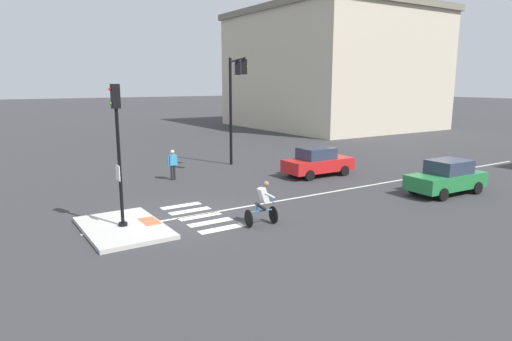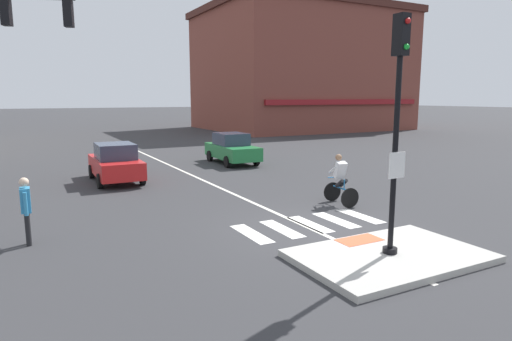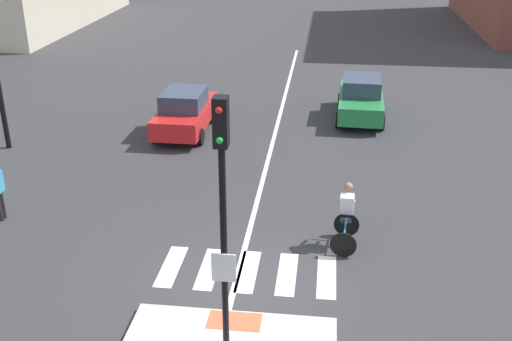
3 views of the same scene
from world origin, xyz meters
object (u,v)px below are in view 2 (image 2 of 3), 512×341
Objects in this scene: signal_pole at (397,114)px; pedestrian_at_curb_left at (26,206)px; car_green_eastbound_far at (232,148)px; cyclist at (340,179)px; car_red_westbound_far at (115,163)px.

signal_pole is 3.04× the size of pedestrian_at_curb_left.
cyclist reaches higher than car_green_eastbound_far.
car_red_westbound_far and car_green_eastbound_far have the same top height.
pedestrian_at_curb_left is (-9.34, 0.25, 0.11)m from cyclist.
cyclist is 1.01× the size of pedestrian_at_curb_left.
car_red_westbound_far is (-3.59, 12.28, -2.39)m from signal_pole.
cyclist is at bearing -52.54° from car_red_westbound_far.
car_red_westbound_far is 0.99× the size of car_green_eastbound_far.
cyclist is 9.34m from pedestrian_at_curb_left.
car_green_eastbound_far is 2.49× the size of pedestrian_at_curb_left.
signal_pole is at bearing -101.55° from car_green_eastbound_far.
car_red_westbound_far is at bearing -159.55° from car_green_eastbound_far.
car_green_eastbound_far is at bearing 20.45° from car_red_westbound_far.
car_red_westbound_far is 2.47× the size of pedestrian_at_curb_left.
signal_pole is 5.65m from cyclist.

